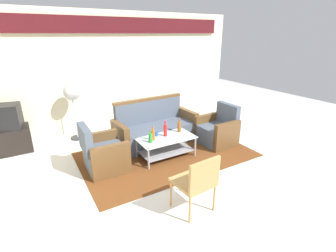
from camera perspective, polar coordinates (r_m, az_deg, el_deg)
name	(u,v)px	position (r m, az deg, el deg)	size (l,w,h in m)	color
ground_plane	(188,174)	(4.35, 4.74, -11.05)	(14.00, 14.00, 0.00)	silver
wall_back	(121,68)	(6.48, -10.94, 13.12)	(6.52, 0.19, 2.80)	beige
rug	(166,154)	(4.98, -0.35, -6.56)	(3.30, 2.05, 0.01)	brown
couch	(155,129)	(5.39, -2.98, -0.79)	(1.83, 0.82, 0.96)	#4C5666
armchair_left	(104,154)	(4.50, -14.70, -6.40)	(0.71, 0.77, 0.85)	#4C5666
armchair_right	(217,131)	(5.48, 11.37, -1.16)	(0.72, 0.78, 0.85)	#4C5666
coffee_table	(166,144)	(4.78, -0.45, -4.22)	(1.10, 0.60, 0.40)	silver
bottle_orange	(153,135)	(4.59, -3.49, -2.07)	(0.07, 0.07, 0.27)	#D85919
bottle_green	(151,138)	(4.50, -4.06, -2.74)	(0.07, 0.07, 0.24)	#2D8C38
bottle_red	(165,130)	(4.76, -0.64, -0.99)	(0.07, 0.07, 0.32)	red
bottle_brown	(179,127)	(4.97, 2.63, -0.12)	(0.07, 0.07, 0.30)	brown
cup	(156,133)	(4.80, -2.76, -1.72)	(0.08, 0.08, 0.10)	#2659A5
tv_stand	(9,140)	(5.92, -32.94, -2.81)	(0.80, 0.50, 0.52)	black
television	(3,117)	(5.78, -33.88, 1.77)	(0.67, 0.54, 0.48)	black
pedestal_fan	(72,96)	(5.81, -21.34, 6.59)	(0.36, 0.36, 1.27)	#2D2D33
wicker_chair	(197,180)	(3.30, 6.84, -12.36)	(0.51, 0.51, 0.84)	#AD844C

